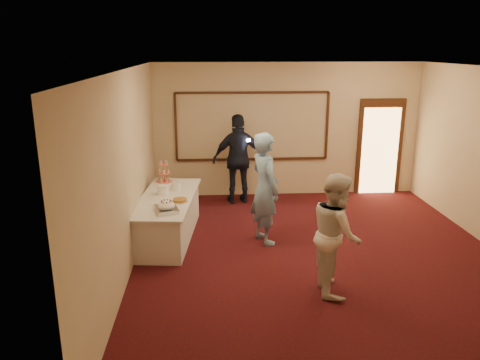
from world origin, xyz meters
name	(u,v)px	position (x,y,z in m)	size (l,w,h in m)	color
floor	(320,258)	(0.00, 0.00, 0.00)	(7.00, 7.00, 0.00)	black
room_walls	(327,136)	(0.00, 0.00, 2.03)	(6.04, 7.04, 3.02)	beige
wall_molding	(252,126)	(-0.80, 3.47, 1.60)	(3.45, 0.04, 1.55)	#361910
doorway	(380,148)	(2.15, 3.45, 1.08)	(1.05, 0.07, 2.20)	#361910
buffet_table	(168,217)	(-2.54, 1.05, 0.39)	(1.17, 2.48, 0.77)	silver
pavlova_tray	(167,207)	(-2.47, 0.28, 0.84)	(0.42, 0.49, 0.17)	silver
cupcake_stand	(164,173)	(-2.66, 2.03, 0.94)	(0.32, 0.32, 0.47)	#E35C54
plate_stack_a	(163,190)	(-2.60, 1.18, 0.86)	(0.21, 0.21, 0.17)	white
plate_stack_b	(176,186)	(-2.39, 1.45, 0.84)	(0.17, 0.17, 0.15)	white
tart	(180,201)	(-2.29, 0.74, 0.80)	(0.28, 0.28, 0.06)	white
man	(265,188)	(-0.83, 0.76, 0.98)	(0.71, 0.47, 1.95)	#7CA4CD
woman	(336,233)	(-0.05, -1.00, 0.85)	(0.83, 0.64, 1.70)	white
guest	(239,159)	(-1.14, 2.96, 0.98)	(1.14, 0.48, 1.95)	black
camera_flash	(249,140)	(-0.94, 2.76, 1.43)	(0.07, 0.04, 0.05)	white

